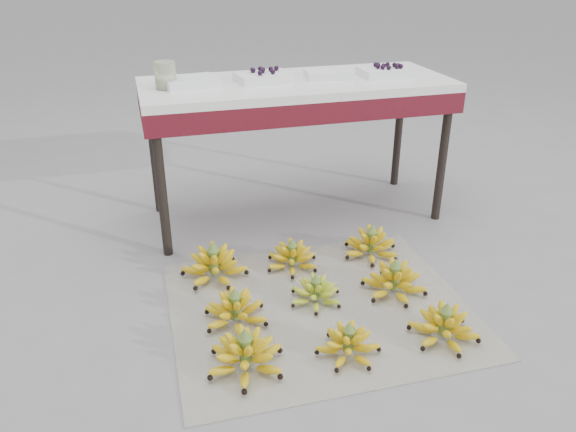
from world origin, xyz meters
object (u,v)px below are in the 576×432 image
object	(u,v)px
bunch_mid_left	(236,310)
glass_jar	(165,75)
bunch_front_center	(348,344)
bunch_mid_center	(316,292)
bunch_front_left	(246,355)
bunch_back_left	(214,265)
newspaper_mat	(319,308)
bunch_back_right	(371,245)
bunch_back_center	(292,257)
tray_left	(263,77)
tray_right	(329,74)
vendor_table	(296,97)
tray_far_right	(385,72)
tray_far_left	(190,82)
bunch_front_right	(444,326)

from	to	relation	value
bunch_mid_left	glass_jar	distance (m)	1.21
bunch_front_center	bunch_mid_center	xyz separation A→B (m)	(-0.01, 0.37, -0.00)
bunch_front_left	bunch_back_left	world-z (taller)	bunch_back_left
newspaper_mat	bunch_back_right	bearing A→B (deg)	42.31
bunch_front_left	bunch_back_center	bearing A→B (deg)	54.20
bunch_front_left	tray_left	bearing A→B (deg)	66.53
bunch_back_right	tray_left	xyz separation A→B (m)	(-0.39, 0.58, 0.73)
tray_right	bunch_front_left	bearing A→B (deg)	-120.85
vendor_table	bunch_front_left	bearing A→B (deg)	-114.44
bunch_front_center	tray_left	size ratio (longest dim) A/B	1.07
tray_left	tray_far_right	xyz separation A→B (m)	(0.66, -0.05, -0.00)
bunch_mid_left	tray_left	distance (m)	1.25
bunch_back_center	tray_left	size ratio (longest dim) A/B	0.99
bunch_mid_center	bunch_front_center	bearing A→B (deg)	-90.62
tray_left	tray_right	distance (m)	0.35
vendor_table	tray_far_left	world-z (taller)	tray_far_left
tray_right	bunch_front_right	bearing A→B (deg)	-87.75
bunch_back_center	tray_far_left	world-z (taller)	tray_far_left
bunch_mid_center	bunch_front_right	bearing A→B (deg)	-44.62
bunch_back_left	bunch_back_center	world-z (taller)	bunch_back_left
bunch_front_center	tray_far_left	world-z (taller)	tray_far_left
bunch_back_right	tray_far_left	distance (m)	1.21
bunch_front_right	bunch_back_left	bearing A→B (deg)	142.34
newspaper_mat	tray_left	xyz separation A→B (m)	(-0.00, 0.94, 0.79)
bunch_back_right	tray_left	size ratio (longest dim) A/B	1.10
bunch_front_center	bunch_back_left	xyz separation A→B (m)	(-0.40, 0.69, 0.01)
bunch_mid_left	bunch_back_right	bearing A→B (deg)	6.26
bunch_mid_center	vendor_table	distance (m)	1.10
bunch_front_left	glass_jar	world-z (taller)	glass_jar
bunch_front_right	bunch_back_left	xyz separation A→B (m)	(-0.79, 0.70, 0.01)
bunch_front_center	tray_right	bearing A→B (deg)	95.82
vendor_table	bunch_mid_left	bearing A→B (deg)	-119.90
bunch_front_right	bunch_back_right	xyz separation A→B (m)	(-0.01, 0.69, 0.00)
bunch_mid_center	tray_far_left	world-z (taller)	tray_far_left
bunch_front_center	bunch_front_right	bearing A→B (deg)	19.90
bunch_back_right	bunch_mid_center	bearing A→B (deg)	-151.47
bunch_mid_center	tray_right	world-z (taller)	tray_right
bunch_front_center	tray_far_right	distance (m)	1.56
bunch_mid_left	tray_far_right	size ratio (longest dim) A/B	1.31
bunch_mid_left	tray_far_right	bearing A→B (deg)	22.05
bunch_back_left	glass_jar	bearing A→B (deg)	81.62
bunch_mid_center	tray_left	xyz separation A→B (m)	(0.00, 0.90, 0.74)
bunch_front_left	vendor_table	distance (m)	1.47
tray_far_right	bunch_mid_left	bearing A→B (deg)	-138.71
vendor_table	newspaper_mat	bearing A→B (deg)	-100.47
tray_far_left	tray_right	size ratio (longest dim) A/B	1.11
newspaper_mat	tray_right	world-z (taller)	tray_right
bunch_mid_left	tray_right	distance (m)	1.39
bunch_front_center	glass_jar	xyz separation A→B (m)	(-0.50, 1.24, 0.78)
newspaper_mat	bunch_back_right	xyz separation A→B (m)	(0.39, 0.36, 0.06)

